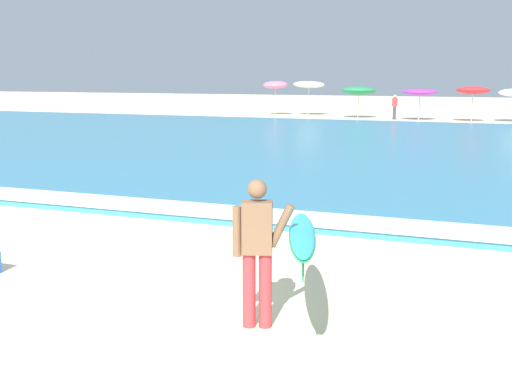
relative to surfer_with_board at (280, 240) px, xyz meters
The scene contains 10 objects.
ground_plane 2.69m from the surfer_with_board, behind, with size 160.00×160.00×0.00m, color beige.
sea 18.63m from the surfer_with_board, 97.57° to the left, with size 120.00×28.00×0.14m, color teal.
surf_foam 5.68m from the surfer_with_board, 115.92° to the left, with size 120.00×1.29×0.01m, color white.
surfer_with_board is the anchor object (origin of this frame).
beach_umbrella_0 39.54m from the surfer_with_board, 109.93° to the left, with size 1.73×1.76×2.44m.
beach_umbrella_1 39.12m from the surfer_with_board, 106.51° to the left, with size 2.19×2.21×2.45m.
beach_umbrella_2 36.78m from the surfer_with_board, 101.42° to the left, with size 2.26×2.29×2.14m.
beach_umbrella_3 35.47m from the surfer_with_board, 95.25° to the left, with size 2.21×2.21×1.98m.
beach_umbrella_4 35.14m from the surfer_with_board, 90.14° to the left, with size 1.97×1.99×2.19m.
beachgoer_near_row_mid 36.12m from the surfer_with_board, 97.72° to the left, with size 0.32×0.20×1.58m.
Camera 1 is at (4.83, -7.18, 2.89)m, focal length 46.05 mm.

